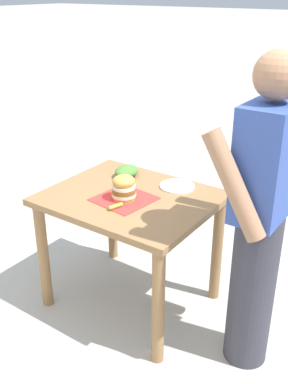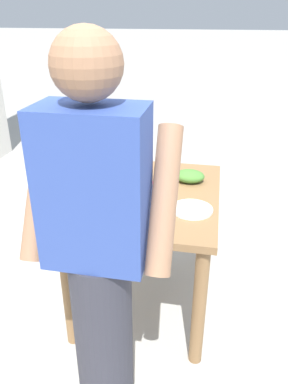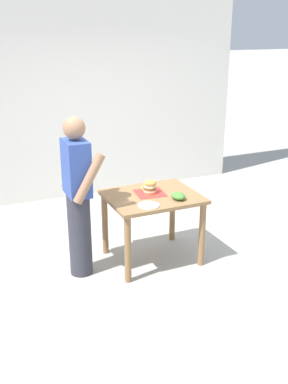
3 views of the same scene
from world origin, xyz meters
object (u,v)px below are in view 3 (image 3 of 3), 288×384
(patio_table, at_px, (152,207))
(pickle_spear, at_px, (142,189))
(side_salad, at_px, (178,196))
(side_plate_with_forks, at_px, (149,205))
(diner_across_table, at_px, (78,196))
(sandwich, at_px, (150,186))

(patio_table, relative_size, pickle_spear, 11.21)
(patio_table, bearing_deg, side_salad, -138.84)
(side_plate_with_forks, distance_m, diner_across_table, 0.72)
(side_plate_with_forks, bearing_deg, patio_table, -31.79)
(diner_across_table, bearing_deg, side_salad, -104.10)
(side_salad, bearing_deg, diner_across_table, 75.90)
(patio_table, xyz_separation_m, sandwich, (0.06, 0.00, 0.22))
(diner_across_table, bearing_deg, side_plate_with_forks, -114.60)
(patio_table, relative_size, side_salad, 5.51)
(side_plate_with_forks, relative_size, side_salad, 1.22)
(pickle_spear, relative_size, side_plate_with_forks, 0.40)
(sandwich, distance_m, side_salad, 0.36)
(side_salad, relative_size, diner_across_table, 0.11)
(patio_table, xyz_separation_m, diner_across_table, (0.03, 0.82, 0.25))
(pickle_spear, bearing_deg, sandwich, -166.14)
(pickle_spear, bearing_deg, patio_table, -169.54)
(pickle_spear, relative_size, side_salad, 0.49)
(sandwich, relative_size, side_plate_with_forks, 0.85)
(patio_table, xyz_separation_m, side_plate_with_forks, (-0.27, 0.17, 0.15))
(side_plate_with_forks, bearing_deg, pickle_spear, -15.97)
(pickle_spear, height_order, diner_across_table, diner_across_table)
(patio_table, relative_size, sandwich, 5.33)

